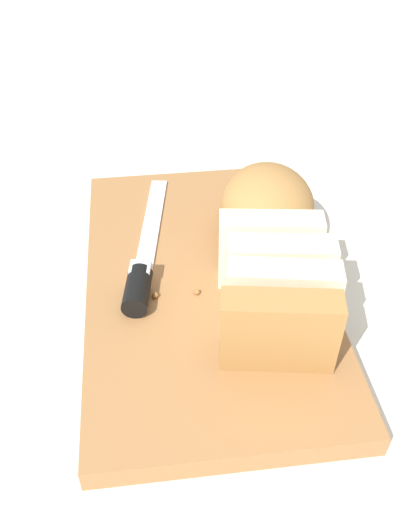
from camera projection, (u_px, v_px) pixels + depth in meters
ground_plane at (205, 294)px, 0.63m from camera, size 3.00×3.00×0.00m
cutting_board at (205, 286)px, 0.62m from camera, size 0.43×0.26×0.02m
bread_loaf at (271, 240)px, 0.60m from camera, size 0.28×0.14×0.08m
bread_knife at (141, 273)px, 0.61m from camera, size 0.25×0.06×0.03m
crumb_near_knife at (155, 295)px, 0.59m from camera, size 0.01×0.01×0.01m
crumb_near_loaf at (197, 292)px, 0.60m from camera, size 0.01×0.01×0.01m
crumb_stray_left at (246, 270)px, 0.62m from camera, size 0.00×0.00×0.00m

